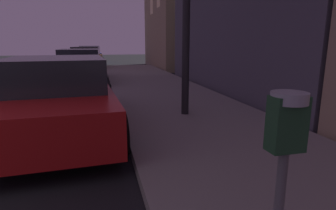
{
  "coord_description": "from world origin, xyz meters",
  "views": [
    {
      "loc": [
        3.6,
        -1.86,
        1.68
      ],
      "look_at": [
        4.25,
        0.75,
        1.08
      ],
      "focal_mm": 29.76,
      "sensor_mm": 36.0,
      "label": 1
    }
  ],
  "objects_px": {
    "car_yellow_cab": "(87,58)",
    "car_white": "(80,67)",
    "car_red": "(59,97)",
    "car_blue": "(89,54)",
    "parking_meter": "(284,149)"
  },
  "relations": [
    {
      "from": "car_white",
      "to": "parking_meter",
      "type": "bearing_deg",
      "value": -81.22
    },
    {
      "from": "parking_meter",
      "to": "car_yellow_cab",
      "type": "xyz_separation_m",
      "value": [
        -1.7,
        17.87,
        -0.41
      ]
    },
    {
      "from": "car_white",
      "to": "car_blue",
      "type": "xyz_separation_m",
      "value": [
        0.0,
        12.66,
        0.01
      ]
    },
    {
      "from": "parking_meter",
      "to": "car_white",
      "type": "distance_m",
      "value": 11.14
    },
    {
      "from": "car_red",
      "to": "car_white",
      "type": "distance_m",
      "value": 6.81
    },
    {
      "from": "parking_meter",
      "to": "car_red",
      "type": "relative_size",
      "value": 0.28
    },
    {
      "from": "parking_meter",
      "to": "car_blue",
      "type": "distance_m",
      "value": 23.73
    },
    {
      "from": "car_white",
      "to": "car_yellow_cab",
      "type": "height_order",
      "value": "same"
    },
    {
      "from": "car_red",
      "to": "car_yellow_cab",
      "type": "relative_size",
      "value": 1.05
    },
    {
      "from": "car_yellow_cab",
      "to": "car_blue",
      "type": "distance_m",
      "value": 5.79
    },
    {
      "from": "car_yellow_cab",
      "to": "car_white",
      "type": "bearing_deg",
      "value": -90.0
    },
    {
      "from": "car_red",
      "to": "car_blue",
      "type": "distance_m",
      "value": 19.47
    },
    {
      "from": "car_red",
      "to": "car_blue",
      "type": "relative_size",
      "value": 1.04
    },
    {
      "from": "car_red",
      "to": "car_white",
      "type": "xyz_separation_m",
      "value": [
        -0.0,
        6.81,
        0.0
      ]
    },
    {
      "from": "car_blue",
      "to": "car_white",
      "type": "bearing_deg",
      "value": -90.01
    }
  ]
}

